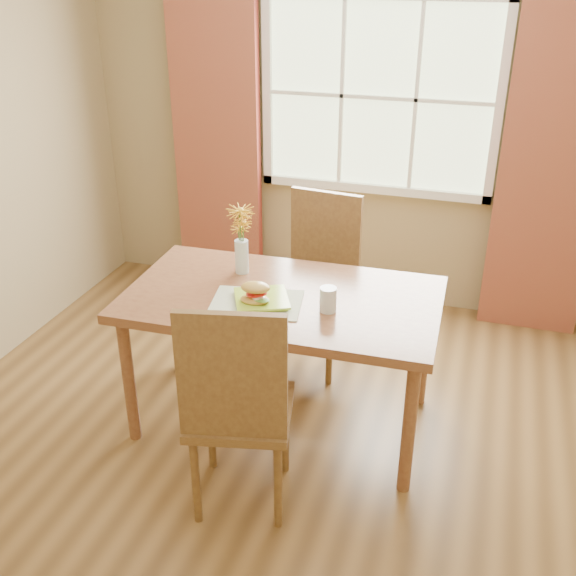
{
  "coord_description": "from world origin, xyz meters",
  "views": [
    {
      "loc": [
        0.79,
        -2.69,
        2.37
      ],
      "look_at": [
        -0.11,
        0.2,
        0.86
      ],
      "focal_mm": 42.0,
      "sensor_mm": 36.0,
      "label": 1
    }
  ],
  "objects_px": {
    "flower_vase": "(241,231)",
    "water_glass": "(328,300)",
    "dining_table": "(282,309)",
    "croissant_sandwich": "(255,293)",
    "chair_near": "(237,403)",
    "chair_far": "(319,272)"
  },
  "relations": [
    {
      "from": "croissant_sandwich",
      "to": "flower_vase",
      "type": "bearing_deg",
      "value": 114.21
    },
    {
      "from": "water_glass",
      "to": "flower_vase",
      "type": "relative_size",
      "value": 0.33
    },
    {
      "from": "chair_far",
      "to": "croissant_sandwich",
      "type": "relative_size",
      "value": 6.71
    },
    {
      "from": "dining_table",
      "to": "water_glass",
      "type": "xyz_separation_m",
      "value": [
        0.27,
        -0.1,
        0.14
      ]
    },
    {
      "from": "chair_near",
      "to": "water_glass",
      "type": "xyz_separation_m",
      "value": [
        0.25,
        0.62,
        0.24
      ]
    },
    {
      "from": "dining_table",
      "to": "croissant_sandwich",
      "type": "xyz_separation_m",
      "value": [
        -0.09,
        -0.16,
        0.16
      ]
    },
    {
      "from": "dining_table",
      "to": "croissant_sandwich",
      "type": "relative_size",
      "value": 10.11
    },
    {
      "from": "chair_near",
      "to": "croissant_sandwich",
      "type": "relative_size",
      "value": 6.83
    },
    {
      "from": "chair_near",
      "to": "flower_vase",
      "type": "relative_size",
      "value": 2.87
    },
    {
      "from": "dining_table",
      "to": "chair_near",
      "type": "height_order",
      "value": "chair_near"
    },
    {
      "from": "croissant_sandwich",
      "to": "chair_far",
      "type": "bearing_deg",
      "value": 77.81
    },
    {
      "from": "dining_table",
      "to": "croissant_sandwich",
      "type": "distance_m",
      "value": 0.24
    },
    {
      "from": "croissant_sandwich",
      "to": "water_glass",
      "type": "distance_m",
      "value": 0.36
    },
    {
      "from": "chair_far",
      "to": "flower_vase",
      "type": "height_order",
      "value": "flower_vase"
    },
    {
      "from": "croissant_sandwich",
      "to": "water_glass",
      "type": "xyz_separation_m",
      "value": [
        0.35,
        0.06,
        -0.01
      ]
    },
    {
      "from": "chair_near",
      "to": "dining_table",
      "type": "bearing_deg",
      "value": 79.08
    },
    {
      "from": "croissant_sandwich",
      "to": "flower_vase",
      "type": "relative_size",
      "value": 0.42
    },
    {
      "from": "chair_near",
      "to": "water_glass",
      "type": "bearing_deg",
      "value": 55.71
    },
    {
      "from": "dining_table",
      "to": "chair_far",
      "type": "xyz_separation_m",
      "value": [
        0.01,
        0.71,
        -0.11
      ]
    },
    {
      "from": "dining_table",
      "to": "water_glass",
      "type": "bearing_deg",
      "value": -21.33
    },
    {
      "from": "flower_vase",
      "to": "water_glass",
      "type": "bearing_deg",
      "value": -27.65
    },
    {
      "from": "chair_far",
      "to": "croissant_sandwich",
      "type": "xyz_separation_m",
      "value": [
        -0.1,
        -0.87,
        0.26
      ]
    }
  ]
}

